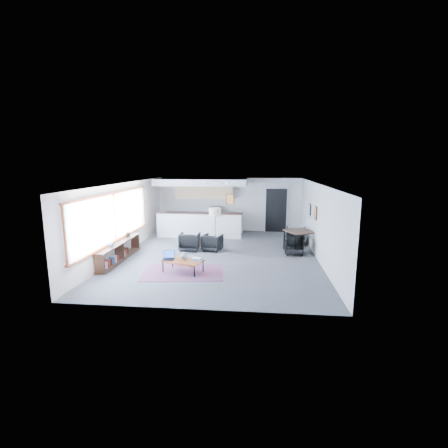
# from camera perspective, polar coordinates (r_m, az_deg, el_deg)

# --- Properties ---
(room) EXTENTS (7.02, 9.02, 2.62)m
(room) POSITION_cam_1_polar(r_m,az_deg,el_deg) (11.60, -1.04, 0.70)
(room) COLOR #4B4B4E
(room) RESTS_ON ground
(window) EXTENTS (0.10, 5.95, 1.66)m
(window) POSITION_cam_1_polar(r_m,az_deg,el_deg) (11.66, -18.75, 0.96)
(window) COLOR #8CBFFF
(window) RESTS_ON room
(console) EXTENTS (0.35, 3.00, 0.80)m
(console) POSITION_cam_1_polar(r_m,az_deg,el_deg) (11.69, -17.99, -4.64)
(console) COLOR #341D12
(console) RESTS_ON floor
(kitchenette) EXTENTS (4.20, 1.96, 2.60)m
(kitchenette) POSITION_cam_1_polar(r_m,az_deg,el_deg) (15.39, -3.83, 3.43)
(kitchenette) COLOR white
(kitchenette) RESTS_ON floor
(doorway) EXTENTS (1.10, 0.12, 2.15)m
(doorway) POSITION_cam_1_polar(r_m,az_deg,el_deg) (15.95, 9.13, 2.48)
(doorway) COLOR black
(doorway) RESTS_ON room
(track_light) EXTENTS (1.60, 0.07, 0.15)m
(track_light) POSITION_cam_1_polar(r_m,az_deg,el_deg) (13.71, -2.42, 7.39)
(track_light) COLOR silver
(track_light) RESTS_ON room
(wall_art_lower) EXTENTS (0.03, 0.38, 0.48)m
(wall_art_lower) POSITION_cam_1_polar(r_m,az_deg,el_deg) (12.06, 15.80, 1.89)
(wall_art_lower) COLOR black
(wall_art_lower) RESTS_ON room
(wall_art_upper) EXTENTS (0.03, 0.34, 0.44)m
(wall_art_upper) POSITION_cam_1_polar(r_m,az_deg,el_deg) (13.34, 14.84, 2.52)
(wall_art_upper) COLOR black
(wall_art_upper) RESTS_ON room
(kilim_rug) EXTENTS (2.61, 1.93, 0.01)m
(kilim_rug) POSITION_cam_1_polar(r_m,az_deg,el_deg) (10.15, -7.18, -8.39)
(kilim_rug) COLOR #5E3049
(kilim_rug) RESTS_ON floor
(coffee_table) EXTENTS (1.33, 0.97, 0.39)m
(coffee_table) POSITION_cam_1_polar(r_m,az_deg,el_deg) (10.04, -7.23, -6.49)
(coffee_table) COLOR brown
(coffee_table) RESTS_ON floor
(laptop) EXTENTS (0.35, 0.29, 0.25)m
(laptop) POSITION_cam_1_polar(r_m,az_deg,el_deg) (10.20, -9.68, -5.69)
(laptop) COLOR black
(laptop) RESTS_ON coffee_table
(ceramic_pot) EXTENTS (0.24, 0.24, 0.24)m
(ceramic_pot) POSITION_cam_1_polar(r_m,az_deg,el_deg) (10.04, -7.05, -5.59)
(ceramic_pot) COLOR gray
(ceramic_pot) RESTS_ON coffee_table
(book_stack) EXTENTS (0.34, 0.28, 0.10)m
(book_stack) POSITION_cam_1_polar(r_m,az_deg,el_deg) (9.92, -4.79, -6.20)
(book_stack) COLOR silver
(book_stack) RESTS_ON coffee_table
(coaster) EXTENTS (0.11, 0.11, 0.01)m
(coaster) POSITION_cam_1_polar(r_m,az_deg,el_deg) (9.78, -7.13, -6.76)
(coaster) COLOR #E5590C
(coaster) RESTS_ON coffee_table
(armchair_left) EXTENTS (0.73, 0.68, 0.75)m
(armchair_left) POSITION_cam_1_polar(r_m,az_deg,el_deg) (12.51, -6.05, -2.95)
(armchair_left) COLOR black
(armchair_left) RESTS_ON floor
(armchair_right) EXTENTS (0.80, 0.77, 0.69)m
(armchair_right) POSITION_cam_1_polar(r_m,az_deg,el_deg) (12.43, -2.05, -3.13)
(armchair_right) COLOR black
(armchair_right) RESTS_ON floor
(floor_lamp) EXTENTS (0.62, 0.62, 1.62)m
(floor_lamp) POSITION_cam_1_polar(r_m,az_deg,el_deg) (12.43, -1.56, 1.88)
(floor_lamp) COLOR black
(floor_lamp) RESTS_ON floor
(dining_table) EXTENTS (1.25, 1.25, 0.80)m
(dining_table) POSITION_cam_1_polar(r_m,az_deg,el_deg) (12.54, 13.18, -1.49)
(dining_table) COLOR #341D12
(dining_table) RESTS_ON floor
(dining_chair_near) EXTENTS (0.61, 0.57, 0.60)m
(dining_chair_near) POSITION_cam_1_polar(r_m,az_deg,el_deg) (12.21, 12.26, -3.83)
(dining_chair_near) COLOR black
(dining_chair_near) RESTS_ON floor
(dining_chair_far) EXTENTS (0.69, 0.65, 0.67)m
(dining_chair_far) POSITION_cam_1_polar(r_m,az_deg,el_deg) (13.78, 12.49, -2.06)
(dining_chair_far) COLOR black
(dining_chair_far) RESTS_ON floor
(microwave) EXTENTS (0.54, 0.31, 0.36)m
(microwave) POSITION_cam_1_polar(r_m,az_deg,el_deg) (15.78, -1.51, 2.64)
(microwave) COLOR black
(microwave) RESTS_ON kitchenette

